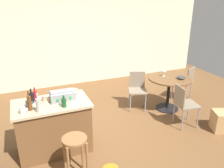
% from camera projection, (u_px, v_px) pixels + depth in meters
% --- Properties ---
extents(ground_plane, '(8.80, 8.80, 0.00)m').
position_uv_depth(ground_plane, '(116.00, 130.00, 4.54)').
color(ground_plane, brown).
extents(back_wall, '(8.00, 0.10, 2.70)m').
position_uv_depth(back_wall, '(77.00, 38.00, 6.54)').
color(back_wall, beige).
rests_on(back_wall, ground_plane).
extents(kitchen_island, '(1.22, 0.72, 0.89)m').
position_uv_depth(kitchen_island, '(54.00, 126.00, 3.85)').
color(kitchen_island, brown).
rests_on(kitchen_island, ground_plane).
extents(wooden_stool, '(0.35, 0.35, 0.68)m').
position_uv_depth(wooden_stool, '(75.00, 149.00, 3.19)').
color(wooden_stool, olive).
rests_on(wooden_stool, ground_plane).
extents(dining_table, '(0.96, 0.96, 0.77)m').
position_uv_depth(dining_table, '(169.00, 85.00, 5.20)').
color(dining_table, black).
rests_on(dining_table, ground_plane).
extents(folding_chair_near, '(0.45, 0.45, 0.87)m').
position_uv_depth(folding_chair_near, '(184.00, 103.00, 4.52)').
color(folding_chair_near, '#7F705B').
rests_on(folding_chair_near, ground_plane).
extents(folding_chair_far, '(0.54, 0.54, 0.86)m').
position_uv_depth(folding_chair_far, '(185.00, 81.00, 5.71)').
color(folding_chair_far, '#7F705B').
rests_on(folding_chair_far, ground_plane).
extents(folding_chair_left, '(0.52, 0.52, 0.85)m').
position_uv_depth(folding_chair_left, '(137.00, 88.00, 5.30)').
color(folding_chair_left, '#7F705B').
rests_on(folding_chair_left, ground_plane).
extents(toolbox, '(0.41, 0.25, 0.17)m').
position_uv_depth(toolbox, '(63.00, 96.00, 3.76)').
color(toolbox, gray).
rests_on(toolbox, kitchen_island).
extents(bottle_0, '(0.07, 0.07, 0.30)m').
position_uv_depth(bottle_0, '(38.00, 105.00, 3.35)').
color(bottle_0, '#B7B2AD').
rests_on(bottle_0, kitchen_island).
extents(bottle_1, '(0.07, 0.07, 0.24)m').
position_uv_depth(bottle_1, '(32.00, 97.00, 3.65)').
color(bottle_1, black).
rests_on(bottle_1, kitchen_island).
extents(bottle_2, '(0.07, 0.07, 0.23)m').
position_uv_depth(bottle_2, '(35.00, 96.00, 3.73)').
color(bottle_2, maroon).
rests_on(bottle_2, kitchen_island).
extents(bottle_3, '(0.08, 0.08, 0.19)m').
position_uv_depth(bottle_3, '(64.00, 102.00, 3.53)').
color(bottle_3, '#194C23').
rests_on(bottle_3, kitchen_island).
extents(bottle_4, '(0.06, 0.06, 0.31)m').
position_uv_depth(bottle_4, '(29.00, 103.00, 3.41)').
color(bottle_4, '#603314').
rests_on(bottle_4, kitchen_island).
extents(cup_0, '(0.11, 0.08, 0.11)m').
position_uv_depth(cup_0, '(29.00, 104.00, 3.53)').
color(cup_0, '#4C7099').
rests_on(cup_0, kitchen_island).
extents(cup_1, '(0.12, 0.08, 0.11)m').
position_uv_depth(cup_1, '(23.00, 110.00, 3.33)').
color(cup_1, white).
rests_on(cup_1, kitchen_island).
extents(cup_2, '(0.13, 0.09, 0.09)m').
position_uv_depth(cup_2, '(75.00, 91.00, 4.02)').
color(cup_2, tan).
rests_on(cup_2, kitchen_island).
extents(cup_3, '(0.11, 0.08, 0.09)m').
position_uv_depth(cup_3, '(45.00, 98.00, 3.74)').
color(cup_3, tan).
rests_on(cup_3, kitchen_island).
extents(wine_glass, '(0.07, 0.07, 0.14)m').
position_uv_depth(wine_glass, '(164.00, 72.00, 5.21)').
color(wine_glass, silver).
rests_on(wine_glass, dining_table).
extents(serving_bowl, '(0.18, 0.18, 0.07)m').
position_uv_depth(serving_bowl, '(181.00, 77.00, 5.06)').
color(serving_bowl, '#383838').
rests_on(serving_bowl, dining_table).
extents(cardboard_box, '(0.52, 0.48, 0.39)m').
position_uv_depth(cardboard_box, '(223.00, 121.00, 4.50)').
color(cardboard_box, tan).
rests_on(cardboard_box, ground_plane).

